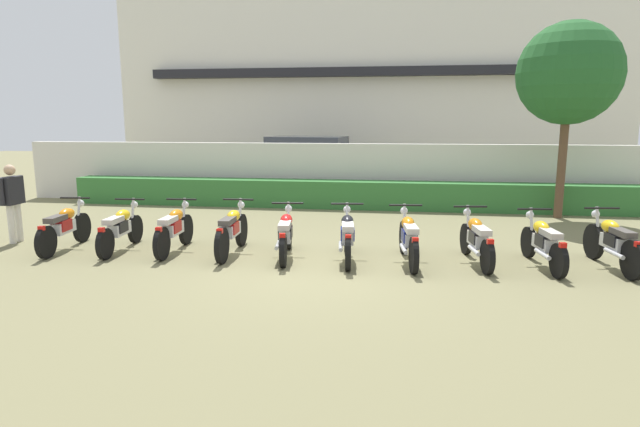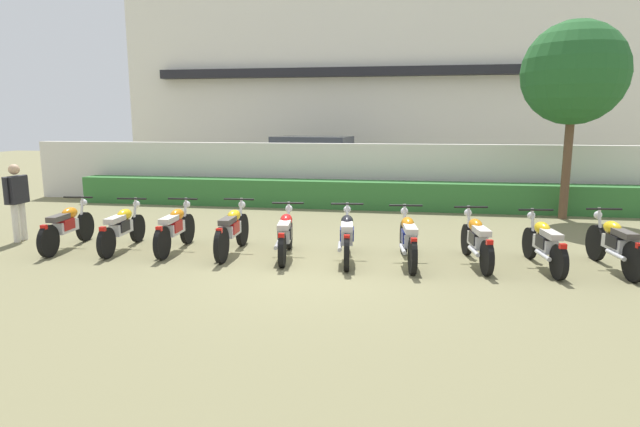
{
  "view_description": "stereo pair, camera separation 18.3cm",
  "coord_description": "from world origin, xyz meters",
  "px_view_note": "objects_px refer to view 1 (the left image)",
  "views": [
    {
      "loc": [
        1.38,
        -8.43,
        2.48
      ],
      "look_at": [
        0.0,
        0.99,
        0.77
      ],
      "focal_mm": 29.39,
      "sensor_mm": 36.0,
      "label": 1
    },
    {
      "loc": [
        1.56,
        -8.4,
        2.48
      ],
      "look_at": [
        0.0,
        0.99,
        0.77
      ],
      "focal_mm": 29.39,
      "sensor_mm": 36.0,
      "label": 2
    }
  ],
  "objects_px": {
    "motorcycle_in_row_0": "(64,227)",
    "inspector_person": "(12,197)",
    "motorcycle_in_row_8": "(543,242)",
    "motorcycle_in_row_5": "(347,236)",
    "motorcycle_in_row_7": "(476,239)",
    "motorcycle_in_row_6": "(408,238)",
    "motorcycle_in_row_9": "(613,242)",
    "motorcycle_in_row_2": "(174,229)",
    "motorcycle_in_row_4": "(286,234)",
    "motorcycle_in_row_1": "(120,228)",
    "motorcycle_in_row_3": "(232,230)",
    "tree_near_inspector": "(569,74)",
    "parked_car": "(311,163)"
  },
  "relations": [
    {
      "from": "parked_car",
      "to": "tree_near_inspector",
      "type": "height_order",
      "value": "tree_near_inspector"
    },
    {
      "from": "motorcycle_in_row_0",
      "to": "motorcycle_in_row_8",
      "type": "relative_size",
      "value": 1.03
    },
    {
      "from": "motorcycle_in_row_5",
      "to": "motorcycle_in_row_8",
      "type": "bearing_deg",
      "value": -95.55
    },
    {
      "from": "motorcycle_in_row_0",
      "to": "motorcycle_in_row_9",
      "type": "bearing_deg",
      "value": -94.84
    },
    {
      "from": "motorcycle_in_row_2",
      "to": "motorcycle_in_row_4",
      "type": "distance_m",
      "value": 2.18
    },
    {
      "from": "motorcycle_in_row_0",
      "to": "motorcycle_in_row_4",
      "type": "xyz_separation_m",
      "value": [
        4.34,
        0.04,
        -0.01
      ]
    },
    {
      "from": "parked_car",
      "to": "motorcycle_in_row_4",
      "type": "xyz_separation_m",
      "value": [
        1.1,
        -9.63,
        -0.5
      ]
    },
    {
      "from": "motorcycle_in_row_6",
      "to": "inspector_person",
      "type": "xyz_separation_m",
      "value": [
        -7.92,
        0.42,
        0.48
      ]
    },
    {
      "from": "parked_car",
      "to": "motorcycle_in_row_5",
      "type": "bearing_deg",
      "value": -69.74
    },
    {
      "from": "parked_car",
      "to": "motorcycle_in_row_1",
      "type": "relative_size",
      "value": 2.5
    },
    {
      "from": "motorcycle_in_row_5",
      "to": "motorcycle_in_row_7",
      "type": "bearing_deg",
      "value": -93.28
    },
    {
      "from": "parked_car",
      "to": "inspector_person",
      "type": "xyz_separation_m",
      "value": [
        -4.62,
        -9.25,
        -0.0
      ]
    },
    {
      "from": "motorcycle_in_row_5",
      "to": "inspector_person",
      "type": "relative_size",
      "value": 1.19
    },
    {
      "from": "motorcycle_in_row_2",
      "to": "motorcycle_in_row_7",
      "type": "xyz_separation_m",
      "value": [
        5.54,
        -0.02,
        -0.01
      ]
    },
    {
      "from": "motorcycle_in_row_7",
      "to": "inspector_person",
      "type": "bearing_deg",
      "value": 80.51
    },
    {
      "from": "inspector_person",
      "to": "motorcycle_in_row_4",
      "type": "bearing_deg",
      "value": -3.85
    },
    {
      "from": "tree_near_inspector",
      "to": "inspector_person",
      "type": "distance_m",
      "value": 12.9
    },
    {
      "from": "tree_near_inspector",
      "to": "motorcycle_in_row_0",
      "type": "distance_m",
      "value": 11.93
    },
    {
      "from": "motorcycle_in_row_5",
      "to": "motorcycle_in_row_1",
      "type": "bearing_deg",
      "value": 82.64
    },
    {
      "from": "motorcycle_in_row_4",
      "to": "motorcycle_in_row_7",
      "type": "height_order",
      "value": "motorcycle_in_row_4"
    },
    {
      "from": "motorcycle_in_row_4",
      "to": "motorcycle_in_row_8",
      "type": "xyz_separation_m",
      "value": [
        4.45,
        0.01,
        -0.0
      ]
    },
    {
      "from": "motorcycle_in_row_0",
      "to": "motorcycle_in_row_2",
      "type": "height_order",
      "value": "motorcycle_in_row_2"
    },
    {
      "from": "motorcycle_in_row_2",
      "to": "motorcycle_in_row_3",
      "type": "distance_m",
      "value": 1.14
    },
    {
      "from": "motorcycle_in_row_3",
      "to": "motorcycle_in_row_4",
      "type": "bearing_deg",
      "value": -97.43
    },
    {
      "from": "motorcycle_in_row_5",
      "to": "motorcycle_in_row_7",
      "type": "height_order",
      "value": "motorcycle_in_row_5"
    },
    {
      "from": "motorcycle_in_row_7",
      "to": "motorcycle_in_row_8",
      "type": "bearing_deg",
      "value": -101.51
    },
    {
      "from": "motorcycle_in_row_4",
      "to": "motorcycle_in_row_5",
      "type": "bearing_deg",
      "value": -99.09
    },
    {
      "from": "motorcycle_in_row_4",
      "to": "motorcycle_in_row_9",
      "type": "xyz_separation_m",
      "value": [
        5.57,
        0.08,
        0.02
      ]
    },
    {
      "from": "motorcycle_in_row_3",
      "to": "motorcycle_in_row_6",
      "type": "relative_size",
      "value": 1.01
    },
    {
      "from": "motorcycle_in_row_1",
      "to": "motorcycle_in_row_9",
      "type": "distance_m",
      "value": 8.81
    },
    {
      "from": "motorcycle_in_row_8",
      "to": "inspector_person",
      "type": "xyz_separation_m",
      "value": [
        -10.17,
        0.37,
        0.5
      ]
    },
    {
      "from": "parked_car",
      "to": "motorcycle_in_row_3",
      "type": "xyz_separation_m",
      "value": [
        0.06,
        -9.53,
        -0.48
      ]
    },
    {
      "from": "motorcycle_in_row_8",
      "to": "inspector_person",
      "type": "distance_m",
      "value": 10.19
    },
    {
      "from": "motorcycle_in_row_7",
      "to": "inspector_person",
      "type": "xyz_separation_m",
      "value": [
        -9.09,
        0.3,
        0.49
      ]
    },
    {
      "from": "parked_car",
      "to": "motorcycle_in_row_6",
      "type": "distance_m",
      "value": 10.23
    },
    {
      "from": "motorcycle_in_row_0",
      "to": "motorcycle_in_row_1",
      "type": "xyz_separation_m",
      "value": [
        1.11,
        0.09,
        -0.01
      ]
    },
    {
      "from": "motorcycle_in_row_2",
      "to": "motorcycle_in_row_5",
      "type": "relative_size",
      "value": 0.98
    },
    {
      "from": "motorcycle_in_row_1",
      "to": "motorcycle_in_row_7",
      "type": "relative_size",
      "value": 0.99
    },
    {
      "from": "tree_near_inspector",
      "to": "motorcycle_in_row_9",
      "type": "bearing_deg",
      "value": -95.99
    },
    {
      "from": "tree_near_inspector",
      "to": "motorcycle_in_row_5",
      "type": "height_order",
      "value": "tree_near_inspector"
    },
    {
      "from": "motorcycle_in_row_4",
      "to": "motorcycle_in_row_3",
      "type": "bearing_deg",
      "value": 77.04
    },
    {
      "from": "motorcycle_in_row_0",
      "to": "inspector_person",
      "type": "distance_m",
      "value": 1.53
    },
    {
      "from": "motorcycle_in_row_5",
      "to": "motorcycle_in_row_6",
      "type": "relative_size",
      "value": 0.98
    },
    {
      "from": "motorcycle_in_row_1",
      "to": "motorcycle_in_row_6",
      "type": "relative_size",
      "value": 0.97
    },
    {
      "from": "motorcycle_in_row_4",
      "to": "motorcycle_in_row_9",
      "type": "distance_m",
      "value": 5.58
    },
    {
      "from": "motorcycle_in_row_0",
      "to": "motorcycle_in_row_6",
      "type": "height_order",
      "value": "motorcycle_in_row_6"
    },
    {
      "from": "inspector_person",
      "to": "motorcycle_in_row_3",
      "type": "bearing_deg",
      "value": -3.49
    },
    {
      "from": "motorcycle_in_row_4",
      "to": "motorcycle_in_row_5",
      "type": "xyz_separation_m",
      "value": [
        1.12,
        -0.03,
        0.01
      ]
    },
    {
      "from": "motorcycle_in_row_9",
      "to": "motorcycle_in_row_7",
      "type": "bearing_deg",
      "value": 83.38
    },
    {
      "from": "motorcycle_in_row_1",
      "to": "motorcycle_in_row_5",
      "type": "height_order",
      "value": "motorcycle_in_row_5"
    }
  ]
}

